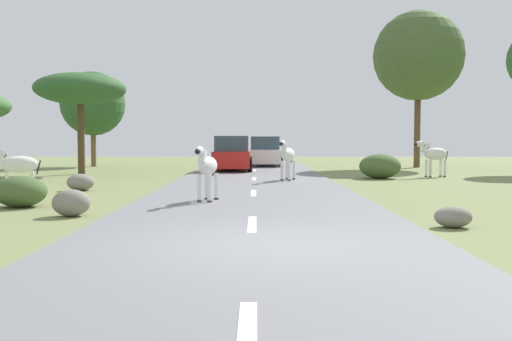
{
  "coord_description": "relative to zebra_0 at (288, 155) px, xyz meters",
  "views": [
    {
      "loc": [
        -0.12,
        -8.28,
        1.61
      ],
      "look_at": [
        -0.15,
        9.95,
        0.6
      ],
      "focal_mm": 39.44,
      "sensor_mm": 36.0,
      "label": 1
    }
  ],
  "objects": [
    {
      "name": "road",
      "position": [
        -1.27,
        -13.19,
        -0.99
      ],
      "size": [
        6.0,
        64.0,
        0.05
      ],
      "primitive_type": "cube",
      "color": "slate",
      "rests_on": "ground_plane"
    },
    {
      "name": "tree_2",
      "position": [
        -10.93,
        12.15,
        2.73
      ],
      "size": [
        3.81,
        3.81,
        5.66
      ],
      "color": "brown",
      "rests_on": "ground_plane"
    },
    {
      "name": "zebra_1",
      "position": [
        6.42,
        2.57,
        -0.04
      ],
      "size": [
        1.66,
        0.83,
        1.62
      ],
      "rotation": [
        0.0,
        0.0,
        1.9
      ],
      "color": "silver",
      "rests_on": "ground_plane"
    },
    {
      "name": "rock_1",
      "position": [
        -5.07,
        -9.78,
        -0.73
      ],
      "size": [
        0.79,
        0.66,
        0.57
      ],
      "primitive_type": "ellipsoid",
      "color": "gray",
      "rests_on": "ground_plane"
    },
    {
      "name": "lane_markings",
      "position": [
        -1.27,
        -14.19,
        -0.96
      ],
      "size": [
        0.16,
        56.0,
        0.01
      ],
      "color": "silver",
      "rests_on": "road"
    },
    {
      "name": "zebra_3",
      "position": [
        -8.03,
        -5.51,
        -0.13
      ],
      "size": [
        1.48,
        0.85,
        1.48
      ],
      "rotation": [
        0.0,
        0.0,
        1.98
      ],
      "color": "silver",
      "rests_on": "ground_plane"
    },
    {
      "name": "bush_0",
      "position": [
        3.92,
        1.66,
        -0.5
      ],
      "size": [
        1.7,
        1.53,
        1.02
      ],
      "primitive_type": "ellipsoid",
      "color": "#425B2D",
      "rests_on": "ground_plane"
    },
    {
      "name": "car_0",
      "position": [
        -2.41,
        6.84,
        -0.16
      ],
      "size": [
        2.04,
        4.35,
        1.74
      ],
      "rotation": [
        0.0,
        0.0,
        0.01
      ],
      "color": "red",
      "rests_on": "road"
    },
    {
      "name": "tree_3",
      "position": [
        8.13,
        11.07,
        5.4
      ],
      "size": [
        5.14,
        5.14,
        9.0
      ],
      "color": "brown",
      "rests_on": "ground_plane"
    },
    {
      "name": "car_1",
      "position": [
        -0.64,
        11.89,
        -0.16
      ],
      "size": [
        2.11,
        4.39,
        1.74
      ],
      "rotation": [
        0.0,
        0.0,
        -0.03
      ],
      "color": "white",
      "rests_on": "road"
    },
    {
      "name": "rock_2",
      "position": [
        2.4,
        -11.28,
        -0.82
      ],
      "size": [
        0.68,
        0.55,
        0.39
      ],
      "primitive_type": "ellipsoid",
      "color": "gray",
      "rests_on": "ground_plane"
    },
    {
      "name": "tree_0",
      "position": [
        -9.34,
        4.69,
        2.92
      ],
      "size": [
        4.18,
        4.18,
        4.69
      ],
      "color": "#4C3823",
      "rests_on": "ground_plane"
    },
    {
      "name": "zebra_0",
      "position": [
        0.0,
        0.0,
        0.0
      ],
      "size": [
        0.8,
        1.66,
        1.61
      ],
      "rotation": [
        0.0,
        0.0,
        2.83
      ],
      "color": "silver",
      "rests_on": "road"
    },
    {
      "name": "bush_1",
      "position": [
        -6.82,
        -8.16,
        -0.64
      ],
      "size": [
        1.25,
        1.12,
        0.75
      ],
      "primitive_type": "ellipsoid",
      "color": "#425B2D",
      "rests_on": "ground_plane"
    },
    {
      "name": "zebra_2",
      "position": [
        -2.44,
        -7.3,
        -0.09
      ],
      "size": [
        0.59,
        1.54,
        1.46
      ],
      "rotation": [
        0.0,
        0.0,
        2.95
      ],
      "color": "silver",
      "rests_on": "road"
    },
    {
      "name": "ground_plane",
      "position": [
        -1.08,
        -13.19,
        -1.01
      ],
      "size": [
        90.0,
        90.0,
        0.0
      ],
      "primitive_type": "plane",
      "color": "olive"
    },
    {
      "name": "rock_4",
      "position": [
        -6.74,
        -3.82,
        -0.75
      ],
      "size": [
        0.86,
        0.78,
        0.53
      ],
      "primitive_type": "ellipsoid",
      "color": "gray",
      "rests_on": "ground_plane"
    }
  ]
}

